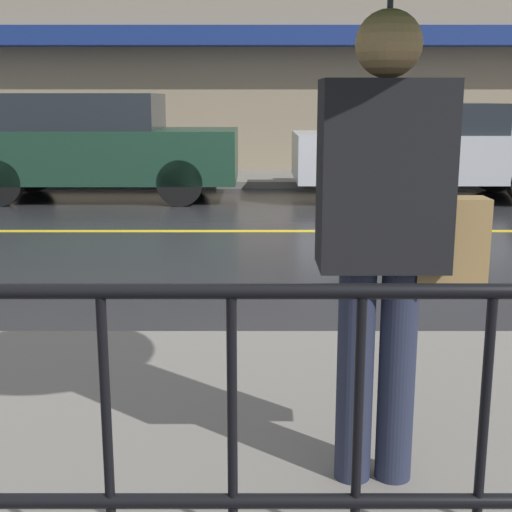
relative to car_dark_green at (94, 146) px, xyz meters
name	(u,v)px	position (x,y,z in m)	size (l,w,h in m)	color
ground_plane	(274,231)	(2.60, -2.73, -0.79)	(80.00, 80.00, 0.00)	#262628
sidewalk_near	(311,453)	(2.60, -8.02, -0.73)	(28.00, 2.79, 0.11)	slate
sidewalk_far	(266,178)	(2.60, 2.23, -0.73)	(28.00, 2.12, 0.11)	slate
lane_marking	(274,231)	(2.60, -2.73, -0.78)	(25.20, 0.12, 0.01)	gold
building_storefront	(266,1)	(2.60, 3.42, 2.48)	(28.00, 0.85, 6.61)	gray
railing_foreground	(355,435)	(2.60, -9.16, -0.08)	(12.00, 0.04, 0.96)	black
car_dark_green	(94,146)	(0.00, 0.00, 0.00)	(4.07, 1.72, 1.55)	#193828
car_silver	(425,149)	(4.93, 0.00, -0.05)	(4.04, 1.85, 1.41)	#B2B5BA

